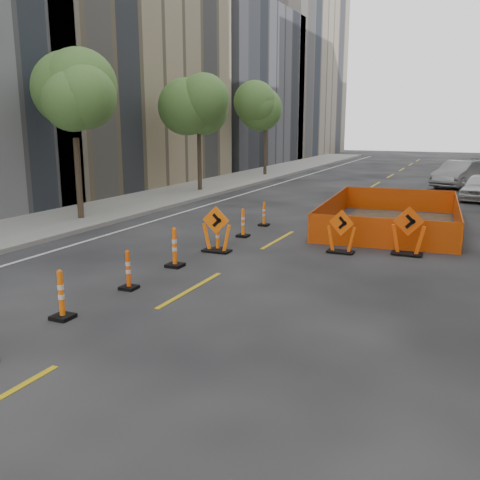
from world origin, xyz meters
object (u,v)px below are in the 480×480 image
at_px(channelizer_3, 61,294).
at_px(parked_car_mid, 458,174).
at_px(chevron_sign_center, 341,231).
at_px(channelizer_8, 264,214).
at_px(channelizer_6, 218,235).
at_px(parked_car_far, 474,170).
at_px(chevron_sign_right, 408,231).
at_px(parked_car_near, 480,187).
at_px(channelizer_7, 243,223).
at_px(chevron_sign_left, 217,229).
at_px(channelizer_5, 174,247).
at_px(channelizer_4, 128,270).

relative_size(channelizer_3, parked_car_mid, 0.22).
bearing_deg(channelizer_3, chevron_sign_center, 64.15).
relative_size(channelizer_8, chevron_sign_center, 0.69).
height_order(channelizer_6, parked_car_far, parked_car_far).
relative_size(chevron_sign_right, parked_car_near, 0.38).
bearing_deg(channelizer_6, channelizer_7, 92.94).
xyz_separation_m(channelizer_7, chevron_sign_right, (5.53, -0.37, 0.24)).
bearing_deg(chevron_sign_right, parked_car_near, 66.91).
relative_size(channelizer_7, channelizer_8, 1.08).
bearing_deg(chevron_sign_left, channelizer_6, 99.75).
xyz_separation_m(channelizer_5, channelizer_8, (0.03, 6.55, -0.09)).
height_order(channelizer_4, parked_car_near, parked_car_near).
bearing_deg(chevron_sign_left, parked_car_near, 59.78).
bearing_deg(channelizer_6, chevron_sign_center, 19.71).
height_order(channelizer_5, parked_car_near, parked_car_near).
distance_m(parked_car_near, parked_car_mid, 5.66).
height_order(channelizer_4, channelizer_6, channelizer_6).
relative_size(channelizer_6, parked_car_mid, 0.21).
distance_m(channelizer_5, chevron_sign_left, 2.05).
bearing_deg(channelizer_6, parked_car_mid, 74.03).
xyz_separation_m(chevron_sign_center, parked_car_far, (3.28, 24.89, -0.01)).
xyz_separation_m(chevron_sign_left, parked_car_far, (6.78, 26.32, -0.05)).
distance_m(channelizer_4, channelizer_8, 8.73).
bearing_deg(channelizer_4, parked_car_mid, 76.27).
bearing_deg(chevron_sign_right, chevron_sign_left, -175.18).
height_order(channelizer_6, parked_car_near, parked_car_near).
bearing_deg(channelizer_7, parked_car_far, 73.87).
bearing_deg(channelizer_4, channelizer_8, 90.08).
xyz_separation_m(channelizer_4, chevron_sign_center, (3.73, 5.64, 0.19)).
bearing_deg(parked_car_near, channelizer_4, -103.77).
bearing_deg(parked_car_far, channelizer_4, -91.48).
height_order(channelizer_3, channelizer_4, channelizer_3).
height_order(channelizer_7, channelizer_8, channelizer_7).
xyz_separation_m(channelizer_3, parked_car_near, (7.51, 21.92, 0.15)).
bearing_deg(chevron_sign_center, parked_car_far, 94.91).
bearing_deg(parked_car_near, channelizer_3, -101.98).
bearing_deg(channelizer_3, channelizer_8, 89.78).
xyz_separation_m(channelizer_6, channelizer_7, (-0.11, 2.18, -0.00)).
bearing_deg(channelizer_4, chevron_sign_left, 86.83).
distance_m(chevron_sign_left, parked_car_near, 17.13).
relative_size(channelizer_3, channelizer_6, 1.04).
xyz_separation_m(channelizer_6, chevron_sign_left, (0.04, -0.16, 0.21)).
xyz_separation_m(chevron_sign_left, chevron_sign_center, (3.50, 1.43, -0.04)).
bearing_deg(chevron_sign_center, channelizer_8, 152.85).
height_order(chevron_sign_center, parked_car_mid, parked_car_mid).
xyz_separation_m(channelizer_3, chevron_sign_left, (0.29, 6.39, 0.20)).
xyz_separation_m(channelizer_8, chevron_sign_center, (3.75, -3.09, 0.21)).
bearing_deg(channelizer_7, channelizer_8, 92.34).
bearing_deg(channelizer_5, chevron_sign_right, 35.26).
relative_size(channelizer_6, channelizer_8, 1.08).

